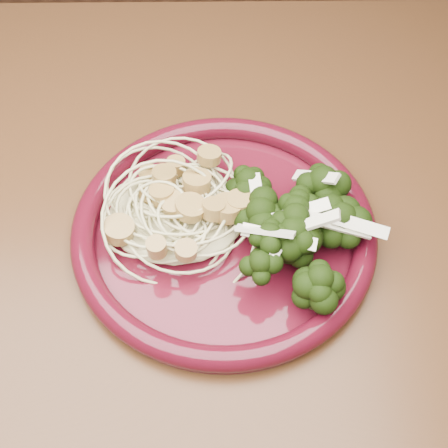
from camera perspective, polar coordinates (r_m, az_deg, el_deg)
dining_table at (r=0.69m, az=-2.86°, el=-6.41°), size 1.20×0.80×0.75m
dinner_plate at (r=0.61m, az=0.00°, el=-0.51°), size 0.38×0.38×0.02m
spaghetti_pile at (r=0.61m, az=-4.42°, el=1.36°), size 0.17×0.16×0.03m
scallop_cluster at (r=0.58m, az=-4.65°, el=3.69°), size 0.18×0.18×0.05m
broccoli_pile at (r=0.58m, az=5.71°, el=-0.70°), size 0.15×0.19×0.06m
onion_garnish at (r=0.55m, az=6.00°, el=1.47°), size 0.11×0.13×0.06m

